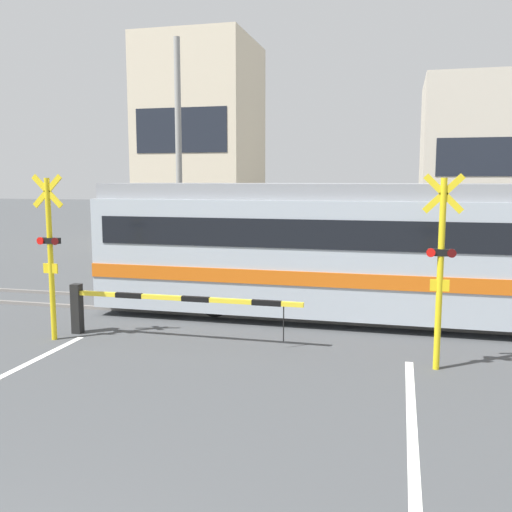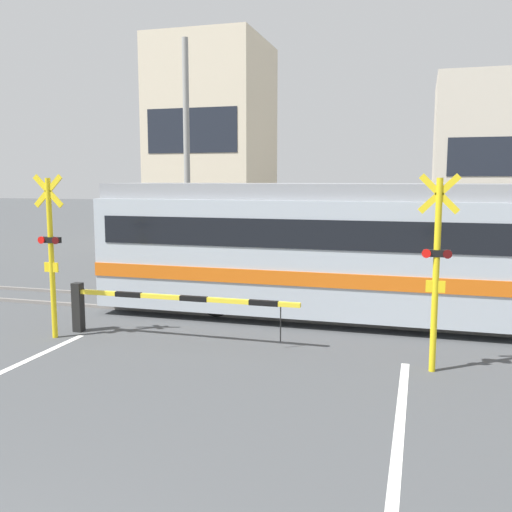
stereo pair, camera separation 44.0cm
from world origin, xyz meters
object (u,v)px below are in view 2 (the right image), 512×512
Objects in this scene: crossing_barrier_far at (368,269)px; pedestrian at (316,251)px; crossing_signal_left at (51,249)px; crossing_signal_right at (436,264)px; commuter_train at (419,249)px; crossing_barrier_near at (139,302)px.

pedestrian is at bearing 138.30° from crossing_barrier_far.
crossing_signal_left is 1.00× the size of crossing_signal_right.
crossing_barrier_far is 1.48× the size of crossing_signal_left.
crossing_signal_left is 7.58m from crossing_signal_right.
commuter_train reaches higher than crossing_barrier_far.
crossing_barrier_near is 1.48× the size of crossing_signal_right.
pedestrian is (-3.22, 4.66, -0.72)m from commuter_train.
commuter_train reaches higher than pedestrian.
crossing_barrier_near is at bearing -125.64° from crossing_barrier_far.
pedestrian reaches higher than crossing_barrier_far.
crossing_signal_left reaches higher than pedestrian.
crossing_barrier_near is 7.88m from pedestrian.
crossing_barrier_far is 2.91× the size of pedestrian.
crossing_barrier_far is at bearing 54.36° from crossing_barrier_near.
commuter_train is 3.44m from crossing_signal_right.
crossing_signal_right is at bearing -66.49° from pedestrian.
crossing_barrier_near is 2.11m from crossing_signal_left.
commuter_train is 3.47m from crossing_barrier_far.
commuter_train is at bearing 94.98° from crossing_signal_right.
pedestrian reaches higher than crossing_barrier_near.
crossing_barrier_near is 6.03m from crossing_signal_right.
crossing_signal_left is (-5.90, -6.45, 1.14)m from crossing_barrier_far.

